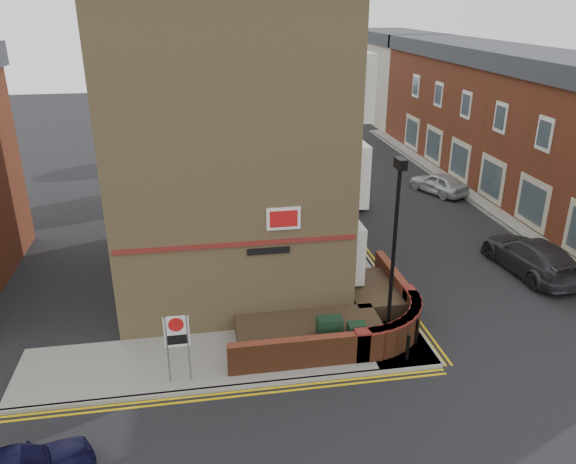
# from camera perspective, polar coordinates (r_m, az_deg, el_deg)

# --- Properties ---
(ground) EXTENTS (120.00, 120.00, 0.00)m
(ground) POSITION_cam_1_polar(r_m,az_deg,el_deg) (17.67, 6.14, -14.42)
(ground) COLOR black
(ground) RESTS_ON ground
(pavement_corner) EXTENTS (13.00, 3.00, 0.12)m
(pavement_corner) POSITION_cam_1_polar(r_m,az_deg,el_deg) (18.35, -5.99, -12.59)
(pavement_corner) COLOR gray
(pavement_corner) RESTS_ON ground
(pavement_main) EXTENTS (2.00, 32.00, 0.12)m
(pavement_main) POSITION_cam_1_polar(r_m,az_deg,el_deg) (31.94, 2.03, 3.27)
(pavement_main) COLOR gray
(pavement_main) RESTS_ON ground
(pavement_far) EXTENTS (4.00, 40.00, 0.12)m
(pavement_far) POSITION_cam_1_polar(r_m,az_deg,el_deg) (33.29, 22.03, 2.40)
(pavement_far) COLOR gray
(pavement_far) RESTS_ON ground
(kerb_side) EXTENTS (13.00, 0.15, 0.12)m
(kerb_side) POSITION_cam_1_polar(r_m,az_deg,el_deg) (17.15, -5.62, -15.44)
(kerb_side) COLOR gray
(kerb_side) RESTS_ON ground
(kerb_main_near) EXTENTS (0.15, 32.00, 0.12)m
(kerb_main_near) POSITION_cam_1_polar(r_m,az_deg,el_deg) (32.15, 3.78, 3.36)
(kerb_main_near) COLOR gray
(kerb_main_near) RESTS_ON ground
(kerb_main_far) EXTENTS (0.15, 40.00, 0.12)m
(kerb_main_far) POSITION_cam_1_polar(r_m,az_deg,el_deg) (32.31, 18.99, 2.24)
(kerb_main_far) COLOR gray
(kerb_main_far) RESTS_ON ground
(yellow_lines_side) EXTENTS (13.00, 0.28, 0.01)m
(yellow_lines_side) POSITION_cam_1_polar(r_m,az_deg,el_deg) (16.98, -5.55, -16.10)
(yellow_lines_side) COLOR gold
(yellow_lines_side) RESTS_ON ground
(yellow_lines_main) EXTENTS (0.28, 32.00, 0.01)m
(yellow_lines_main) POSITION_cam_1_polar(r_m,az_deg,el_deg) (32.22, 4.22, 3.29)
(yellow_lines_main) COLOR gold
(yellow_lines_main) RESTS_ON ground
(corner_building) EXTENTS (8.95, 10.40, 13.60)m
(corner_building) POSITION_cam_1_polar(r_m,az_deg,el_deg) (22.00, -6.14, 10.98)
(corner_building) COLOR #A28556
(corner_building) RESTS_ON ground
(garden_wall) EXTENTS (6.80, 6.00, 1.20)m
(garden_wall) POSITION_cam_1_polar(r_m,az_deg,el_deg) (19.65, 4.19, -10.13)
(garden_wall) COLOR brown
(garden_wall) RESTS_ON ground
(lamppost) EXTENTS (0.25, 0.50, 6.30)m
(lamppost) POSITION_cam_1_polar(r_m,az_deg,el_deg) (17.39, 10.64, -2.48)
(lamppost) COLOR black
(lamppost) RESTS_ON pavement_corner
(utility_cabinet_large) EXTENTS (0.80, 0.45, 1.20)m
(utility_cabinet_large) POSITION_cam_1_polar(r_m,az_deg,el_deg) (18.22, 4.22, -10.31)
(utility_cabinet_large) COLOR black
(utility_cabinet_large) RESTS_ON pavement_corner
(utility_cabinet_small) EXTENTS (0.55, 0.40, 1.10)m
(utility_cabinet_small) POSITION_cam_1_polar(r_m,az_deg,el_deg) (18.19, 6.93, -10.68)
(utility_cabinet_small) COLOR black
(utility_cabinet_small) RESTS_ON pavement_corner
(bollard_near) EXTENTS (0.11, 0.11, 0.90)m
(bollard_near) POSITION_cam_1_polar(r_m,az_deg,el_deg) (18.22, 12.07, -11.37)
(bollard_near) COLOR black
(bollard_near) RESTS_ON pavement_corner
(bollard_far) EXTENTS (0.11, 0.11, 0.90)m
(bollard_far) POSITION_cam_1_polar(r_m,az_deg,el_deg) (19.04, 12.92, -9.84)
(bollard_far) COLOR black
(bollard_far) RESTS_ON pavement_corner
(zone_sign) EXTENTS (0.72, 0.07, 2.20)m
(zone_sign) POSITION_cam_1_polar(r_m,az_deg,el_deg) (16.65, -11.20, -10.42)
(zone_sign) COLOR slate
(zone_sign) RESTS_ON pavement_corner
(far_terrace) EXTENTS (5.40, 30.40, 8.00)m
(far_terrace) POSITION_cam_1_polar(r_m,az_deg,el_deg) (36.37, 21.82, 10.58)
(far_terrace) COLOR brown
(far_terrace) RESTS_ON ground
(far_terrace_cream) EXTENTS (5.40, 12.40, 8.00)m
(far_terrace_cream) POSITION_cam_1_polar(r_m,az_deg,el_deg) (55.19, 10.59, 15.35)
(far_terrace_cream) COLOR beige
(far_terrace_cream) RESTS_ON ground
(tree_near) EXTENTS (3.64, 3.65, 6.70)m
(tree_near) POSITION_cam_1_polar(r_m,az_deg,el_deg) (28.86, 2.95, 10.73)
(tree_near) COLOR #382B1E
(tree_near) RESTS_ON pavement_main
(tree_mid) EXTENTS (4.03, 4.03, 7.42)m
(tree_mid) POSITION_cam_1_polar(r_m,az_deg,el_deg) (36.50, 0.20, 14.03)
(tree_mid) COLOR #382B1E
(tree_mid) RESTS_ON pavement_main
(tree_far) EXTENTS (3.81, 3.81, 7.00)m
(tree_far) POSITION_cam_1_polar(r_m,az_deg,el_deg) (44.37, -1.62, 15.16)
(tree_far) COLOR #382B1E
(tree_far) RESTS_ON pavement_main
(traffic_light_assembly) EXTENTS (0.20, 0.16, 4.20)m
(traffic_light_assembly) POSITION_cam_1_polar(r_m,az_deg,el_deg) (39.85, 0.04, 11.23)
(traffic_light_assembly) COLOR black
(traffic_light_assembly) RESTS_ON pavement_main
(silver_car_near) EXTENTS (2.12, 4.44, 1.41)m
(silver_car_near) POSITION_cam_1_polar(r_m,az_deg,el_deg) (31.88, 5.43, 4.36)
(silver_car_near) COLOR #A6A9AD
(silver_car_near) RESTS_ON ground
(red_car_main) EXTENTS (3.52, 5.35, 1.37)m
(red_car_main) POSITION_cam_1_polar(r_m,az_deg,el_deg) (35.92, 3.25, 6.49)
(red_car_main) COLOR maroon
(red_car_main) RESTS_ON ground
(grey_car_far) EXTENTS (2.46, 5.20, 1.46)m
(grey_car_far) POSITION_cam_1_polar(r_m,az_deg,el_deg) (25.45, 23.49, -2.23)
(grey_car_far) COLOR #2A292E
(grey_car_far) RESTS_ON ground
(silver_car_far) EXTENTS (2.83, 3.97, 1.26)m
(silver_car_far) POSITION_cam_1_polar(r_m,az_deg,el_deg) (34.21, 15.07, 4.82)
(silver_car_far) COLOR #B4B9BC
(silver_car_far) RESTS_ON ground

